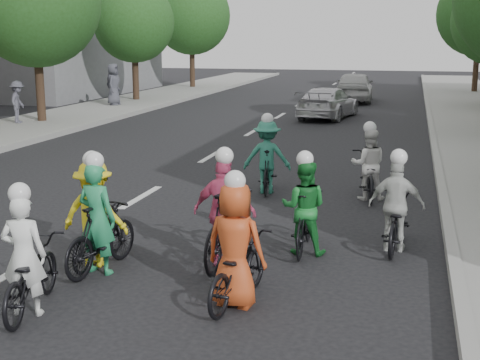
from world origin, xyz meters
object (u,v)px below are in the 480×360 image
at_px(cyclist_3, 226,221).
at_px(cyclist_4, 236,258).
at_px(cyclist_6, 368,171).
at_px(cyclist_7, 267,162).
at_px(spectator_0, 18,102).
at_px(follow_car_trail, 354,87).
at_px(spectator_1, 112,84).
at_px(follow_car_lead, 328,103).
at_px(cyclist_5, 100,230).
at_px(cyclist_0, 28,270).
at_px(cyclist_1, 304,214).
at_px(spectator_2, 113,84).
at_px(cyclist_8, 396,216).
at_px(cyclist_2, 96,223).

relative_size(cyclist_3, cyclist_4, 1.11).
distance_m(cyclist_6, cyclist_7, 2.12).
height_order(cyclist_6, spectator_0, spectator_0).
bearing_deg(follow_car_trail, spectator_1, 20.93).
relative_size(follow_car_lead, spectator_0, 2.80).
bearing_deg(cyclist_5, follow_car_lead, -82.34).
distance_m(cyclist_0, spectator_0, 17.83).
bearing_deg(cyclist_1, cyclist_7, -71.22).
relative_size(cyclist_0, follow_car_trail, 0.39).
distance_m(cyclist_6, spectator_0, 15.51).
distance_m(cyclist_7, spectator_1, 19.57).
bearing_deg(cyclist_3, cyclist_0, 54.08).
relative_size(cyclist_5, cyclist_6, 0.93).
xyz_separation_m(cyclist_6, follow_car_lead, (-2.53, 13.65, 0.05)).
bearing_deg(cyclist_0, spectator_2, -78.47).
distance_m(cyclist_8, follow_car_lead, 17.25).
height_order(cyclist_4, follow_car_lead, cyclist_4).
relative_size(cyclist_4, follow_car_lead, 0.40).
relative_size(follow_car_trail, spectator_1, 2.58).
relative_size(cyclist_6, follow_car_lead, 0.43).
relative_size(cyclist_0, cyclist_6, 0.94).
xyz_separation_m(cyclist_0, cyclist_5, (0.19, 1.53, 0.08)).
bearing_deg(spectator_1, cyclist_2, -159.17).
bearing_deg(cyclist_1, cyclist_4, 76.32).
relative_size(cyclist_2, follow_car_lead, 0.39).
xyz_separation_m(cyclist_7, spectator_1, (-11.11, 16.10, 0.37)).
relative_size(cyclist_4, cyclist_7, 1.00).
bearing_deg(cyclist_3, cyclist_6, -107.26).
distance_m(cyclist_8, follow_car_trail, 24.44).
bearing_deg(cyclist_1, follow_car_lead, -85.45).
xyz_separation_m(cyclist_2, follow_car_trail, (1.46, 26.05, 0.15)).
height_order(cyclist_8, follow_car_lead, cyclist_8).
height_order(cyclist_4, cyclist_7, cyclist_4).
bearing_deg(cyclist_4, follow_car_lead, -76.75).
distance_m(cyclist_1, cyclist_5, 3.08).
relative_size(follow_car_lead, follow_car_trail, 0.95).
bearing_deg(spectator_1, spectator_0, 176.43).
bearing_deg(cyclist_2, spectator_1, -64.84).
bearing_deg(cyclist_2, follow_car_lead, -92.50).
distance_m(cyclist_0, cyclist_7, 7.06).
bearing_deg(spectator_0, cyclist_8, -145.20).
relative_size(cyclist_7, spectator_2, 0.90).
distance_m(cyclist_8, spectator_0, 17.96).
xyz_separation_m(cyclist_0, spectator_2, (-9.08, 21.92, 0.57)).
xyz_separation_m(cyclist_3, spectator_2, (-10.91, 19.68, 0.45)).
relative_size(cyclist_2, cyclist_7, 0.99).
bearing_deg(cyclist_0, cyclist_2, -100.96).
bearing_deg(cyclist_8, spectator_0, -34.88).
xyz_separation_m(cyclist_3, follow_car_trail, (-0.37, 25.60, 0.12)).
relative_size(cyclist_1, cyclist_8, 0.97).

